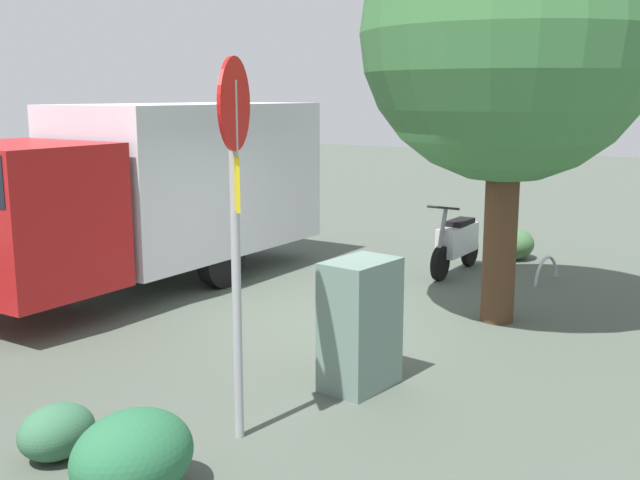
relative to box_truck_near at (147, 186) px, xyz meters
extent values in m
plane|color=#4A5248|center=(-0.19, 3.61, -1.58)|extent=(60.00, 60.00, 0.00)
cylinder|color=black|center=(-0.54, -0.97, -1.13)|extent=(0.91, 0.28, 0.90)
cylinder|color=black|center=(-0.60, 0.93, -1.13)|extent=(0.91, 0.28, 0.90)
cube|color=silver|center=(-0.97, -0.03, 0.06)|extent=(4.46, 2.34, 2.36)
cube|color=#AF1819|center=(2.22, 0.07, -0.18)|extent=(1.87, 2.16, 1.90)
cube|color=black|center=(2.22, 0.07, 0.42)|extent=(1.88, 2.00, 0.60)
cylinder|color=black|center=(-2.93, 3.54, -1.30)|extent=(0.56, 0.11, 0.56)
cylinder|color=black|center=(-4.18, 3.51, -1.30)|extent=(0.56, 0.11, 0.56)
cube|color=silver|center=(-3.61, 3.53, -1.02)|extent=(1.11, 0.35, 0.48)
cube|color=black|center=(-3.71, 3.53, -0.75)|extent=(0.65, 0.30, 0.12)
cylinder|color=slate|center=(-2.98, 3.54, -0.75)|extent=(0.28, 0.08, 0.69)
cylinder|color=black|center=(-2.98, 3.54, -0.40)|extent=(0.05, 0.55, 0.04)
cylinder|color=#9E9EA3|center=(3.26, 4.59, -0.04)|extent=(0.08, 0.08, 3.08)
cylinder|color=red|center=(3.26, 4.61, 1.31)|extent=(0.71, 0.32, 0.76)
cube|color=yellow|center=(3.26, 4.61, 0.67)|extent=(0.33, 0.33, 0.44)
cylinder|color=#47301E|center=(-1.33, 5.14, -0.37)|extent=(0.43, 0.43, 2.41)
sphere|color=#39703B|center=(-1.33, 5.14, 2.13)|extent=(3.72, 3.72, 3.72)
cube|color=slate|center=(1.67, 4.85, -0.91)|extent=(0.83, 0.59, 1.33)
torus|color=#B7B7BC|center=(-3.82, 4.99, -1.58)|extent=(0.85, 0.12, 0.85)
ellipsoid|color=#346646|center=(4.41, 3.60, -1.35)|extent=(0.66, 0.54, 0.45)
ellipsoid|color=#3C6439|center=(-5.16, 3.97, -1.30)|extent=(0.81, 0.66, 0.55)
ellipsoid|color=#27643F|center=(4.48, 4.61, -1.24)|extent=(0.98, 0.80, 0.67)
camera|label=1|loc=(7.96, 8.69, 1.39)|focal=42.40mm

